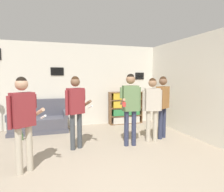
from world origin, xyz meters
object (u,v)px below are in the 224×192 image
Objects in this scene: person_player_foreground_left at (23,115)px; person_player_foreground_center at (76,105)px; couch at (39,121)px; person_spectator_near_bookshelf at (152,103)px; bookshelf at (126,108)px; person_watcher_holding_cup at (130,102)px; person_spectator_far_right at (163,101)px; bottle_on_floor at (22,137)px; drinking_cup at (132,90)px.

person_player_foreground_left is 1.31m from person_player_foreground_center.
person_spectator_near_bookshelf reaches higher than couch.
bookshelf reaches higher than couch.
couch is 2.97m from person_watcher_holding_cup.
couch is 1.01× the size of person_spectator_far_right.
person_player_foreground_center reaches higher than bookshelf.
person_watcher_holding_cup is 0.66m from person_spectator_near_bookshelf.
person_player_foreground_left is (-0.12, -2.67, 0.69)m from couch.
bottle_on_floor is at bearing -164.11° from bookshelf.
person_watcher_holding_cup reaches higher than person_player_foreground_center.
couch is at bearing 87.34° from person_player_foreground_left.
person_player_foreground_center reaches higher than person_spectator_near_bookshelf.
couch is 1.04× the size of person_spectator_near_bookshelf.
person_spectator_far_right reaches higher than person_spectator_near_bookshelf.
bottle_on_floor is (-2.49, 1.25, -0.95)m from person_watcher_holding_cup.
person_player_foreground_left is 3.40m from person_spectator_far_right.
drinking_cup is at bearing 65.83° from person_watcher_holding_cup.
person_player_foreground_left is at bearing -136.06° from bookshelf.
person_player_foreground_left is 0.99× the size of person_player_foreground_center.
drinking_cup is (3.07, 0.19, 0.85)m from couch.
couch is at bearing -176.14° from bookshelf.
bottle_on_floor is (-0.39, -0.73, -0.21)m from couch.
person_watcher_holding_cup is (2.22, 0.69, 0.05)m from person_player_foreground_left.
bottle_on_floor is at bearing -165.11° from drinking_cup.
person_spectator_far_right reaches higher than person_player_foreground_left.
person_spectator_far_right is at bearing -28.35° from couch.
person_spectator_far_right reaches higher than drinking_cup.
person_watcher_holding_cup is at bearing -43.25° from couch.
person_player_foreground_left is at bearing -138.18° from drinking_cup.
couch is 3.63m from person_spectator_far_right.
drinking_cup is (2.21, 1.99, 0.15)m from person_player_foreground_center.
person_watcher_holding_cup is 1.06× the size of person_spectator_near_bookshelf.
bookshelf is 0.73× the size of person_spectator_near_bookshelf.
bookshelf is at bearing 180.00° from drinking_cup.
person_watcher_holding_cup is 1.03× the size of person_spectator_far_right.
drinking_cup is (3.46, 0.92, 1.06)m from bottle_on_floor.
person_player_foreground_left is at bearing -138.52° from person_player_foreground_center.
person_spectator_far_right is (0.29, -1.88, 0.45)m from bookshelf.
person_player_foreground_left is at bearing -162.69° from person_watcher_holding_cup.
person_spectator_far_right is at bearing -81.23° from bookshelf.
couch is 1.01× the size of person_player_foreground_center.
person_watcher_holding_cup reaches higher than person_spectator_far_right.
person_spectator_far_right is at bearing 15.33° from person_watcher_holding_cup.
person_player_foreground_center reaches higher than couch.
person_player_foreground_center is 1.88m from person_spectator_near_bookshelf.
person_player_foreground_center is 1.00× the size of person_spectator_far_right.
bookshelf reaches higher than bottle_on_floor.
drinking_cup reaches higher than bookshelf.
person_spectator_near_bookshelf is (2.87, 0.83, -0.02)m from person_player_foreground_left.
person_watcher_holding_cup is at bearing -167.99° from person_spectator_near_bookshelf.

